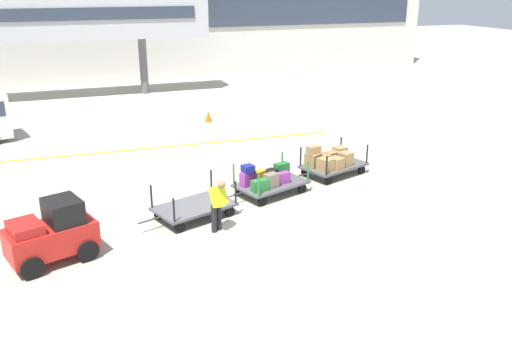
% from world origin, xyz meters
% --- Properties ---
extents(ground_plane, '(120.00, 120.00, 0.00)m').
position_xyz_m(ground_plane, '(0.00, 0.00, 0.00)').
color(ground_plane, '#A8A08E').
extents(apron_lead_line, '(15.73, 0.72, 0.01)m').
position_xyz_m(apron_lead_line, '(-0.22, 7.90, 0.00)').
color(apron_lead_line, yellow).
rests_on(apron_lead_line, ground_plane).
extents(terminal_building, '(50.09, 2.51, 9.02)m').
position_xyz_m(terminal_building, '(0.00, 25.98, 4.52)').
color(terminal_building, beige).
rests_on(terminal_building, ground_plane).
extents(jet_bridge, '(19.86, 3.00, 6.07)m').
position_xyz_m(jet_bridge, '(-5.38, 19.99, 4.73)').
color(jet_bridge, '#B7B7BC').
rests_on(jet_bridge, ground_plane).
extents(baggage_tug, '(2.34, 1.77, 1.58)m').
position_xyz_m(baggage_tug, '(-4.40, -0.94, 0.75)').
color(baggage_tug, red).
rests_on(baggage_tug, ground_plane).
extents(baggage_cart_lead, '(3.07, 2.06, 1.10)m').
position_xyz_m(baggage_cart_lead, '(-0.46, 0.38, 0.35)').
color(baggage_cart_lead, '#4C4C4F').
rests_on(baggage_cart_lead, ground_plane).
extents(baggage_cart_middle, '(3.07, 2.06, 1.10)m').
position_xyz_m(baggage_cart_middle, '(2.28, 1.34, 0.51)').
color(baggage_cart_middle, '#4C4C4F').
rests_on(baggage_cart_middle, ground_plane).
extents(baggage_cart_tail, '(3.07, 2.06, 1.17)m').
position_xyz_m(baggage_cart_tail, '(5.09, 2.28, 0.54)').
color(baggage_cart_tail, '#4C4C4F').
rests_on(baggage_cart_tail, ground_plane).
extents(baggage_handler, '(0.56, 0.57, 1.56)m').
position_xyz_m(baggage_handler, '(-0.04, -0.77, 0.87)').
color(baggage_handler, black).
rests_on(baggage_handler, ground_plane).
extents(safety_cone_near, '(0.36, 0.36, 0.55)m').
position_xyz_m(safety_cone_near, '(3.05, 11.49, 0.28)').
color(safety_cone_near, '#EA590F').
rests_on(safety_cone_near, ground_plane).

